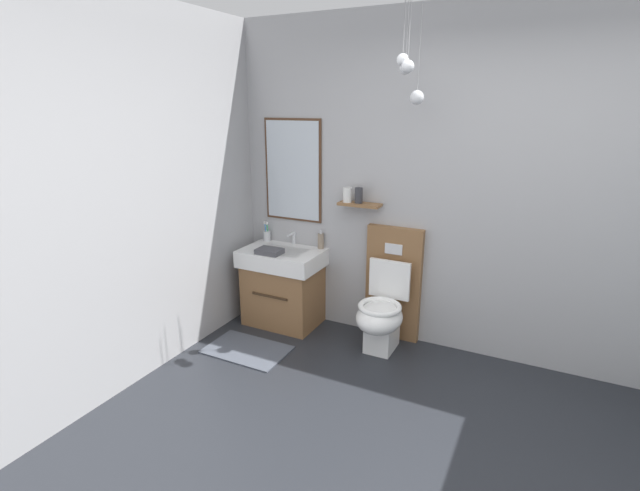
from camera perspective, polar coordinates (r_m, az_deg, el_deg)
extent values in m
cube|color=#A8A8AA|center=(3.79, 21.92, 6.01)|extent=(4.81, 0.12, 2.69)
cube|color=#4C301E|center=(4.27, -3.30, 9.10)|extent=(0.57, 0.02, 0.91)
cube|color=silver|center=(4.26, -3.37, 9.08)|extent=(0.53, 0.01, 0.87)
cube|color=brown|center=(3.95, 4.84, 5.00)|extent=(0.36, 0.14, 0.02)
cylinder|color=white|center=(3.97, 3.37, 6.17)|extent=(0.08, 0.08, 0.12)
cylinder|color=#333338|center=(3.93, 4.73, 6.10)|extent=(0.07, 0.07, 0.13)
cylinder|color=gray|center=(3.57, 12.07, 22.98)|extent=(0.01, 0.01, 0.62)
sphere|color=silver|center=(3.55, 11.70, 17.22)|extent=(0.10, 0.10, 0.10)
cylinder|color=gray|center=(3.55, 10.59, 24.67)|extent=(0.01, 0.01, 0.42)
sphere|color=silver|center=(3.52, 10.35, 20.44)|extent=(0.08, 0.08, 0.08)
cylinder|color=gray|center=(3.36, 10.90, 25.09)|extent=(0.01, 0.01, 0.43)
sphere|color=silver|center=(3.33, 10.63, 20.63)|extent=(0.09, 0.09, 0.09)
cylinder|color=gray|center=(3.40, 10.26, 25.39)|extent=(0.01, 0.01, 0.38)
sphere|color=silver|center=(3.38, 10.03, 21.35)|extent=(0.08, 0.08, 0.08)
cube|color=#A8A8AA|center=(3.31, -27.29, 3.91)|extent=(0.12, 3.81, 2.69)
cube|color=#474C56|center=(4.07, -8.86, -12.42)|extent=(0.68, 0.44, 0.01)
cube|color=brown|center=(4.40, -4.43, -5.89)|extent=(0.66, 0.47, 0.57)
cube|color=#3B2919|center=(4.18, -6.17, -6.17)|extent=(0.36, 0.01, 0.02)
cube|color=white|center=(4.27, -4.54, -1.45)|extent=(0.72, 0.51, 0.15)
cube|color=silver|center=(4.23, -4.77, -0.79)|extent=(0.45, 0.28, 0.03)
cylinder|color=silver|center=(4.40, -3.19, 0.92)|extent=(0.03, 0.03, 0.11)
cylinder|color=silver|center=(4.34, -3.56, 1.35)|extent=(0.02, 0.11, 0.02)
cube|color=brown|center=(4.10, 8.97, -4.50)|extent=(0.48, 0.10, 1.00)
cube|color=silver|center=(3.95, 8.94, -0.44)|extent=(0.15, 0.01, 0.09)
cube|color=white|center=(4.01, 7.55, -10.16)|extent=(0.22, 0.30, 0.34)
ellipsoid|color=white|center=(3.87, 7.23, -8.67)|extent=(0.37, 0.46, 0.24)
torus|color=white|center=(3.83, 7.29, -7.39)|extent=(0.35, 0.35, 0.04)
cube|color=white|center=(3.96, 8.45, -4.09)|extent=(0.35, 0.03, 0.33)
cylinder|color=silver|center=(4.52, -6.48, 1.17)|extent=(0.07, 0.07, 0.09)
cylinder|color=#33B266|center=(4.50, -6.38, 1.80)|extent=(0.01, 0.04, 0.16)
cube|color=white|center=(4.47, -6.49, 2.74)|extent=(0.01, 0.02, 0.03)
cylinder|color=#2D84DB|center=(4.51, -6.63, 1.82)|extent=(0.02, 0.02, 0.16)
cube|color=white|center=(4.49, -6.74, 2.78)|extent=(0.01, 0.02, 0.03)
cylinder|color=gray|center=(4.25, 0.10, 0.53)|extent=(0.06, 0.06, 0.14)
cylinder|color=silver|center=(4.22, 0.10, 1.66)|extent=(0.02, 0.02, 0.04)
cube|color=#47474C|center=(4.13, -6.17, -0.70)|extent=(0.22, 0.16, 0.04)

